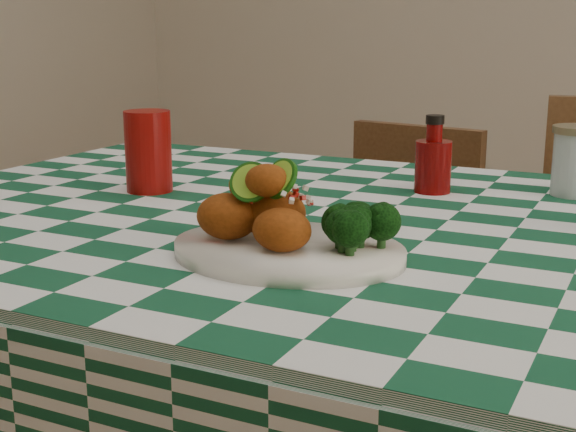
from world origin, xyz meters
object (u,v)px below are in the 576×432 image
at_px(plate, 288,251).
at_px(ketchup_bottle, 434,154).
at_px(fried_chicken_pile, 271,204).
at_px(wooden_chair_left, 381,289).
at_px(red_tumbler, 148,151).

relative_size(plate, ketchup_bottle, 2.25).
bearing_deg(ketchup_bottle, plate, -96.16).
distance_m(plate, ketchup_bottle, 0.48).
bearing_deg(ketchup_bottle, fried_chicken_pile, -99.07).
bearing_deg(wooden_chair_left, red_tumbler, -94.31).
relative_size(fried_chicken_pile, red_tumbler, 1.11).
xyz_separation_m(plate, ketchup_bottle, (0.05, 0.47, 0.06)).
bearing_deg(wooden_chair_left, fried_chicken_pile, -68.95).
xyz_separation_m(fried_chicken_pile, wooden_chair_left, (-0.19, 0.98, -0.45)).
height_order(plate, fried_chicken_pile, fried_chicken_pile).
height_order(red_tumbler, ketchup_bottle, red_tumbler).
height_order(fried_chicken_pile, red_tumbler, red_tumbler).
bearing_deg(red_tumbler, wooden_chair_left, 75.58).
height_order(fried_chicken_pile, wooden_chair_left, fried_chicken_pile).
bearing_deg(plate, fried_chicken_pile, 180.00).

